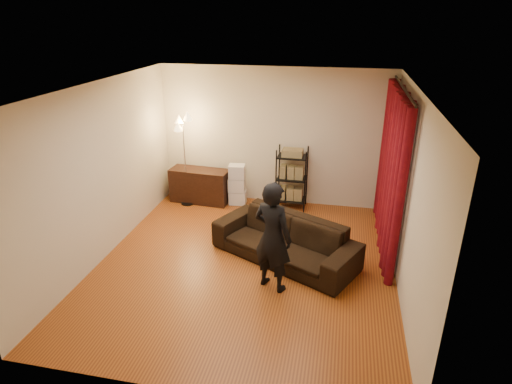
% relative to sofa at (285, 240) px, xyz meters
% --- Properties ---
extents(floor, '(5.00, 5.00, 0.00)m').
position_rel_sofa_xyz_m(floor, '(-0.56, -0.29, -0.34)').
color(floor, '#964B17').
rests_on(floor, ground).
extents(ceiling, '(5.00, 5.00, 0.00)m').
position_rel_sofa_xyz_m(ceiling, '(-0.56, -0.29, 2.36)').
color(ceiling, white).
rests_on(ceiling, ground).
extents(wall_back, '(5.00, 0.00, 5.00)m').
position_rel_sofa_xyz_m(wall_back, '(-0.56, 2.21, 1.01)').
color(wall_back, beige).
rests_on(wall_back, ground).
extents(wall_front, '(5.00, 0.00, 5.00)m').
position_rel_sofa_xyz_m(wall_front, '(-0.56, -2.79, 1.01)').
color(wall_front, beige).
rests_on(wall_front, ground).
extents(wall_left, '(0.00, 5.00, 5.00)m').
position_rel_sofa_xyz_m(wall_left, '(-2.81, -0.29, 1.01)').
color(wall_left, beige).
rests_on(wall_left, ground).
extents(wall_right, '(0.00, 5.00, 5.00)m').
position_rel_sofa_xyz_m(wall_right, '(1.69, -0.29, 1.01)').
color(wall_right, beige).
rests_on(wall_right, ground).
extents(curtain_rod, '(0.04, 2.65, 0.04)m').
position_rel_sofa_xyz_m(curtain_rod, '(1.59, 0.84, 2.24)').
color(curtain_rod, black).
rests_on(curtain_rod, wall_right).
extents(curtain, '(0.22, 2.65, 2.55)m').
position_rel_sofa_xyz_m(curtain, '(1.57, 0.84, 0.94)').
color(curtain, '#640A0F').
rests_on(curtain, ground).
extents(sofa, '(2.46, 1.83, 0.67)m').
position_rel_sofa_xyz_m(sofa, '(0.00, 0.00, 0.00)').
color(sofa, black).
rests_on(sofa, ground).
extents(person, '(0.69, 0.59, 1.60)m').
position_rel_sofa_xyz_m(person, '(-0.07, -0.78, 0.46)').
color(person, black).
rests_on(person, ground).
extents(media_cabinet, '(1.21, 0.53, 0.69)m').
position_rel_sofa_xyz_m(media_cabinet, '(-2.02, 1.86, 0.01)').
color(media_cabinet, black).
rests_on(media_cabinet, ground).
extents(storage_boxes, '(0.37, 0.31, 0.83)m').
position_rel_sofa_xyz_m(storage_boxes, '(-1.24, 1.89, 0.08)').
color(storage_boxes, silver).
rests_on(storage_boxes, ground).
extents(wire_shelf, '(0.63, 0.51, 1.23)m').
position_rel_sofa_xyz_m(wire_shelf, '(-0.15, 1.96, 0.28)').
color(wire_shelf, black).
rests_on(wire_shelf, ground).
extents(floor_lamp, '(0.40, 0.40, 1.82)m').
position_rel_sofa_xyz_m(floor_lamp, '(-2.24, 1.69, 0.57)').
color(floor_lamp, silver).
rests_on(floor_lamp, ground).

